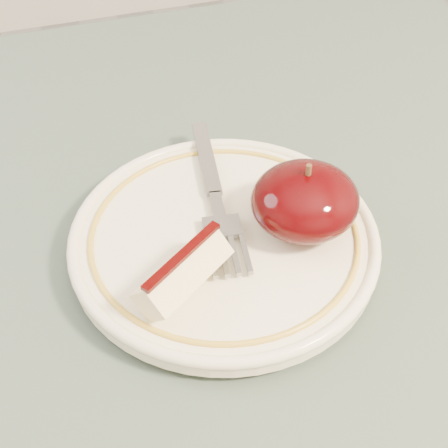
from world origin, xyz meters
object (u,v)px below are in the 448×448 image
object	(u,v)px
apple_half	(305,201)
fork	(215,195)
table	(163,416)
plate	(224,238)

from	to	relation	value
apple_half	fork	distance (m)	0.07
apple_half	table	bearing A→B (deg)	-155.70
fork	table	bearing A→B (deg)	152.98
table	fork	size ratio (longest dim) A/B	5.22
apple_half	plate	bearing A→B (deg)	171.02
plate	fork	distance (m)	0.04
fork	apple_half	bearing A→B (deg)	-122.38
plate	apple_half	distance (m)	0.06
table	plate	distance (m)	0.14
plate	apple_half	xyz separation A→B (m)	(0.06, -0.01, 0.03)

